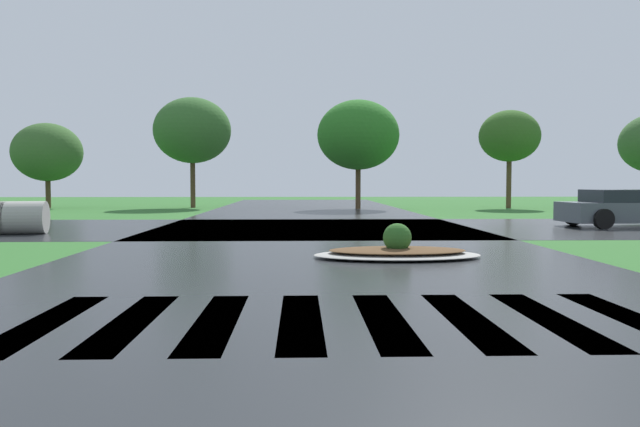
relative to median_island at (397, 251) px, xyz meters
name	(u,v)px	position (x,y,z in m)	size (l,w,h in m)	color
asphalt_roadway	(324,259)	(-1.44, -0.11, -0.13)	(10.18, 80.00, 0.01)	#232628
asphalt_cross_road	(314,228)	(-1.44, 8.12, -0.13)	(90.00, 9.16, 0.01)	#232628
crosswalk_stripes	(343,320)	(-1.44, -5.48, -0.13)	(6.75, 2.92, 0.01)	white
median_island	(397,251)	(0.00, 0.00, 0.00)	(3.26, 1.74, 0.68)	#9E9B93
car_white_sedan	(630,209)	(9.03, 8.26, 0.45)	(4.71, 2.37, 1.23)	#4C545B
background_treeline	(343,139)	(0.58, 23.53, 3.79)	(38.97, 6.17, 6.29)	#4C3823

